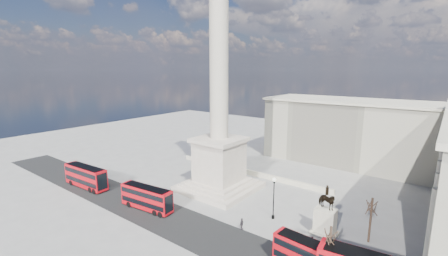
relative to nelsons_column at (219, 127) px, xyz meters
name	(u,v)px	position (x,y,z in m)	size (l,w,h in m)	color
ground	(203,197)	(0.00, -5.00, -12.92)	(180.00, 180.00, 0.00)	gray
asphalt_road	(185,226)	(5.00, -15.00, -12.91)	(120.00, 9.00, 0.01)	black
nelsons_column	(219,127)	(0.00, 0.00, 0.00)	(14.00, 14.00, 49.85)	#C1B3A0
balustrade_wall	(248,172)	(0.00, 11.00, -12.37)	(40.00, 0.60, 1.10)	beige
building_northeast	(367,133)	(20.00, 35.00, -4.59)	(51.00, 17.00, 16.60)	beige
red_bus_a	(86,176)	(-22.44, -16.19, -10.52)	(11.41, 3.26, 4.57)	#BA0912
red_bus_b	(147,198)	(-4.35, -14.95, -10.74)	(10.43, 3.45, 4.15)	#BA0912
victorian_lamp	(274,195)	(14.85, -4.53, -8.77)	(0.60, 0.60, 7.05)	black
equestrian_statue	(325,218)	(23.21, -4.15, -10.25)	(3.68, 2.76, 7.75)	beige
bare_tree_near	(331,236)	(27.03, -14.12, -7.15)	(1.67, 1.67, 7.32)	#332319
bare_tree_mid	(372,206)	(28.94, -2.36, -7.39)	(1.85, 1.85, 7.02)	#332319
bare_tree_far	(445,201)	(36.94, 5.44, -7.25)	(1.76, 1.76, 7.19)	#332319
pedestrian_standing	(312,242)	(22.94, -8.46, -12.15)	(0.75, 0.58, 1.54)	black
pedestrian_crossing	(242,224)	(12.68, -10.56, -11.98)	(1.09, 0.45, 1.86)	black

